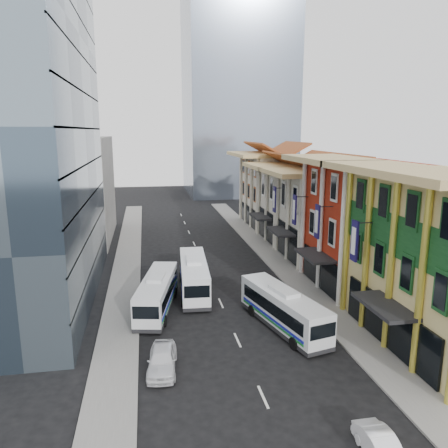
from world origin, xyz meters
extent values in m
plane|color=black|center=(0.00, 0.00, 0.00)|extent=(200.00, 200.00, 0.00)
cube|color=slate|center=(8.50, 22.00, 0.07)|extent=(3.00, 90.00, 0.15)
cube|color=slate|center=(-8.50, 22.00, 0.07)|extent=(3.00, 90.00, 0.15)
cube|color=#D3C079|center=(14.00, 5.00, 6.00)|extent=(8.00, 14.00, 12.00)
cube|color=#A82713|center=(14.00, 17.00, 6.00)|extent=(8.00, 10.00, 12.00)
cube|color=beige|center=(14.00, 26.50, 5.00)|extent=(8.00, 9.00, 10.00)
cube|color=beige|center=(14.00, 35.50, 5.00)|extent=(8.00, 9.00, 10.00)
cube|color=beige|center=(14.00, 46.00, 5.50)|extent=(8.00, 12.00, 11.00)
cube|color=#384859|center=(-17.00, 19.00, 15.00)|extent=(12.00, 26.00, 30.00)
cube|color=gray|center=(-16.00, 42.00, 7.00)|extent=(10.00, 18.00, 14.00)
imported|color=silver|center=(-5.50, 4.85, 0.75)|extent=(2.23, 4.56, 1.50)
imported|color=white|center=(4.06, -4.65, 0.60)|extent=(1.32, 3.67, 1.21)
camera|label=1|loc=(-6.12, -20.40, 14.75)|focal=35.00mm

